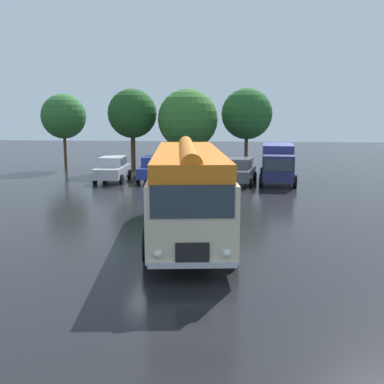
# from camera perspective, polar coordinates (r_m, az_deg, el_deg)

# --- Properties ---
(ground_plane) EXTENTS (120.00, 120.00, 0.00)m
(ground_plane) POSITION_cam_1_polar(r_m,az_deg,el_deg) (16.72, -3.74, -5.79)
(ground_plane) COLOR black
(vintage_bus) EXTENTS (3.81, 10.34, 3.49)m
(vintage_bus) POSITION_cam_1_polar(r_m,az_deg,el_deg) (16.56, -0.52, 0.80)
(vintage_bus) COLOR beige
(vintage_bus) RESTS_ON ground
(car_near_left) EXTENTS (2.10, 4.27, 1.66)m
(car_near_left) POSITION_cam_1_polar(r_m,az_deg,el_deg) (31.07, -10.05, 2.94)
(car_near_left) COLOR #B7BABF
(car_near_left) RESTS_ON ground
(car_mid_left) EXTENTS (1.98, 4.21, 1.66)m
(car_mid_left) POSITION_cam_1_polar(r_m,az_deg,el_deg) (30.98, -4.74, 3.04)
(car_mid_left) COLOR navy
(car_mid_left) RESTS_ON ground
(car_mid_right) EXTENTS (2.36, 4.38, 1.66)m
(car_mid_right) POSITION_cam_1_polar(r_m,az_deg,el_deg) (29.81, 1.02, 2.80)
(car_mid_right) COLOR navy
(car_mid_right) RESTS_ON ground
(car_far_right) EXTENTS (2.39, 4.39, 1.66)m
(car_far_right) POSITION_cam_1_polar(r_m,az_deg,el_deg) (29.66, 6.07, 2.71)
(car_far_right) COLOR #4C5156
(car_far_right) RESTS_ON ground
(box_van) EXTENTS (2.61, 5.88, 2.50)m
(box_van) POSITION_cam_1_polar(r_m,az_deg,el_deg) (30.59, 10.83, 3.78)
(box_van) COLOR navy
(box_van) RESTS_ON ground
(tree_far_left) EXTENTS (3.64, 3.64, 6.16)m
(tree_far_left) POSITION_cam_1_polar(r_m,az_deg,el_deg) (38.67, -15.84, 9.29)
(tree_far_left) COLOR #4C3823
(tree_far_left) RESTS_ON ground
(tree_left_of_centre) EXTENTS (3.87, 3.87, 6.50)m
(tree_left_of_centre) POSITION_cam_1_polar(r_m,az_deg,el_deg) (36.25, -7.75, 9.75)
(tree_left_of_centre) COLOR #4C3823
(tree_left_of_centre) RESTS_ON ground
(tree_centre) EXTENTS (4.66, 4.66, 6.45)m
(tree_centre) POSITION_cam_1_polar(r_m,az_deg,el_deg) (35.25, -0.69, 9.16)
(tree_centre) COLOR #4C3823
(tree_centre) RESTS_ON ground
(tree_right_of_centre) EXTENTS (3.94, 3.94, 6.51)m
(tree_right_of_centre) POSITION_cam_1_polar(r_m,az_deg,el_deg) (35.65, 7.14, 9.84)
(tree_right_of_centre) COLOR #4C3823
(tree_right_of_centre) RESTS_ON ground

